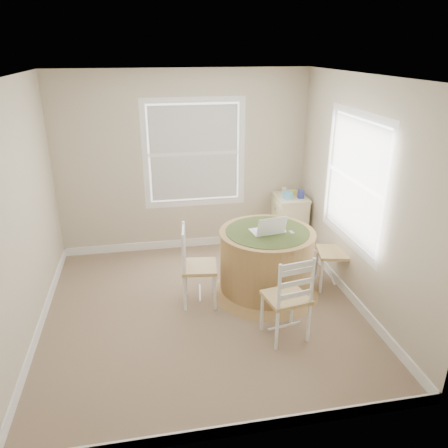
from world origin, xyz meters
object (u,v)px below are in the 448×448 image
object	(u,v)px
round_table	(266,260)
chair_near	(286,297)
chair_left	(199,267)
corner_chest	(289,221)
chair_right	(334,252)
laptop	(268,230)

from	to	relation	value
round_table	chair_near	distance (m)	0.91
chair_left	chair_near	distance (m)	1.14
chair_left	corner_chest	bearing A→B (deg)	-42.26
chair_left	chair_right	xyz separation A→B (m)	(1.71, 0.07, 0.00)
chair_left	chair_right	distance (m)	1.71
round_table	corner_chest	world-z (taller)	round_table
chair_right	laptop	size ratio (longest dim) A/B	2.38
chair_left	corner_chest	distance (m)	2.04
chair_left	laptop	world-z (taller)	laptop
chair_left	round_table	bearing A→B (deg)	-77.72
round_table	laptop	xyz separation A→B (m)	(-0.01, -0.04, 0.41)
laptop	corner_chest	size ratio (longest dim) A/B	0.49
laptop	corner_chest	distance (m)	1.55
chair_right	laptop	xyz separation A→B (m)	(-0.89, -0.02, 0.38)
chair_left	corner_chest	size ratio (longest dim) A/B	1.18
round_table	laptop	size ratio (longest dim) A/B	3.32
round_table	corner_chest	size ratio (longest dim) A/B	1.64
chair_near	laptop	world-z (taller)	laptop
chair_near	round_table	bearing A→B (deg)	-103.12
round_table	chair_near	xyz separation A→B (m)	(-0.05, -0.91, 0.03)
chair_left	corner_chest	world-z (taller)	chair_left
chair_near	laptop	bearing A→B (deg)	-102.57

